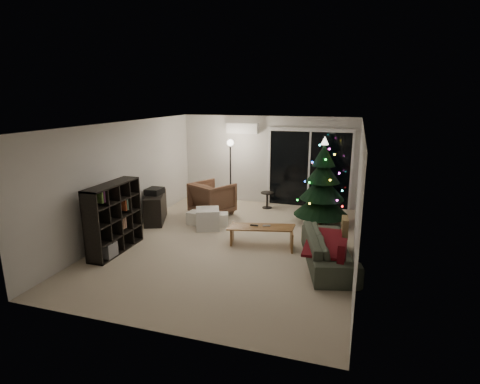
% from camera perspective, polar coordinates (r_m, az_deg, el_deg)
% --- Properties ---
extents(room, '(6.50, 7.51, 2.60)m').
position_cam_1_polar(room, '(9.01, 4.41, 1.43)').
color(room, beige).
rests_on(room, ground).
extents(bookshelf, '(0.37, 1.40, 1.39)m').
position_cam_1_polar(bookshelf, '(7.92, -19.65, -3.62)').
color(bookshelf, black).
rests_on(bookshelf, floor).
extents(media_cabinet, '(0.80, 1.19, 0.70)m').
position_cam_1_polar(media_cabinet, '(9.52, -12.75, -2.34)').
color(media_cabinet, black).
rests_on(media_cabinet, floor).
extents(stereo, '(0.35, 0.42, 0.15)m').
position_cam_1_polar(stereo, '(9.41, -12.90, 0.14)').
color(stereo, black).
rests_on(stereo, media_cabinet).
extents(armchair, '(1.27, 1.28, 0.87)m').
position_cam_1_polar(armchair, '(9.82, -4.23, -0.97)').
color(armchair, brown).
rests_on(armchair, floor).
extents(ottoman, '(0.70, 0.70, 0.48)m').
position_cam_1_polar(ottoman, '(8.84, -4.95, -4.07)').
color(ottoman, silver).
rests_on(ottoman, floor).
extents(cardboard_box_a, '(0.47, 0.38, 0.31)m').
position_cam_1_polar(cardboard_box_a, '(9.18, -6.56, -3.96)').
color(cardboard_box_a, white).
rests_on(cardboard_box_a, floor).
extents(cardboard_box_b, '(0.51, 0.44, 0.30)m').
position_cam_1_polar(cardboard_box_b, '(9.05, -3.22, -4.18)').
color(cardboard_box_b, white).
rests_on(cardboard_box_b, floor).
extents(side_table, '(0.44, 0.44, 0.45)m').
position_cam_1_polar(side_table, '(10.43, 4.16, -1.24)').
color(side_table, black).
rests_on(side_table, floor).
extents(floor_lamp, '(0.30, 0.30, 1.85)m').
position_cam_1_polar(floor_lamp, '(10.30, -1.46, 2.59)').
color(floor_lamp, black).
rests_on(floor_lamp, floor).
extents(sofa, '(1.24, 2.14, 0.59)m').
position_cam_1_polar(sofa, '(7.16, 13.35, -8.50)').
color(sofa, '#44493F').
rests_on(sofa, floor).
extents(sofa_throw, '(0.63, 1.45, 0.05)m').
position_cam_1_polar(sofa_throw, '(7.12, 12.61, -7.46)').
color(sofa_throw, '#54040E').
rests_on(sofa_throw, sofa).
extents(cushion_a, '(0.15, 0.39, 0.39)m').
position_cam_1_polar(cushion_a, '(7.68, 15.68, -5.18)').
color(cushion_a, olive).
rests_on(cushion_a, sofa).
extents(cushion_b, '(0.14, 0.39, 0.39)m').
position_cam_1_polar(cushion_b, '(6.47, 15.28, -8.93)').
color(cushion_b, '#54040E').
rests_on(cushion_b, sofa).
extents(coffee_table, '(1.41, 0.75, 0.42)m').
position_cam_1_polar(coffee_table, '(7.84, 3.24, -6.72)').
color(coffee_table, brown).
rests_on(coffee_table, floor).
extents(remote_a, '(0.17, 0.05, 0.02)m').
position_cam_1_polar(remote_a, '(7.80, 2.18, -5.08)').
color(remote_a, black).
rests_on(remote_a, coffee_table).
extents(remote_b, '(0.16, 0.10, 0.02)m').
position_cam_1_polar(remote_b, '(7.79, 4.07, -5.14)').
color(remote_b, slate).
rests_on(remote_b, coffee_table).
extents(christmas_tree, '(1.59, 1.59, 2.12)m').
position_cam_1_polar(christmas_tree, '(9.10, 12.46, 1.55)').
color(christmas_tree, black).
rests_on(christmas_tree, floor).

